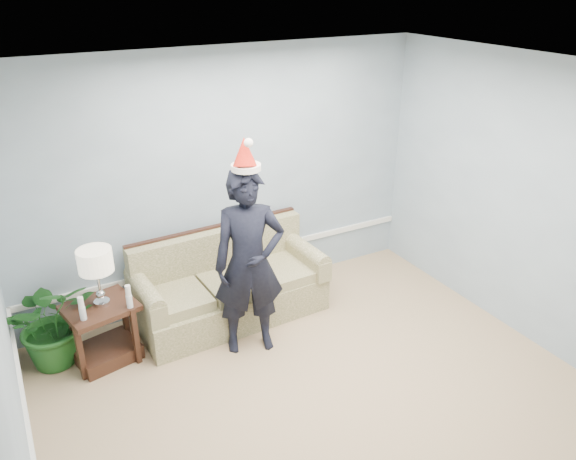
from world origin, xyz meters
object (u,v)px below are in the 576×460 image
at_px(sofa, 229,287).
at_px(side_table, 105,338).
at_px(teddy_bear, 254,264).
at_px(table_lamp, 95,263).
at_px(houseplant, 53,322).
at_px(man, 249,263).

xyz_separation_m(sofa, side_table, (-1.32, -0.16, -0.09)).
bearing_deg(sofa, teddy_bear, -35.80).
bearing_deg(teddy_bear, table_lamp, 160.64).
height_order(sofa, side_table, sofa).
bearing_deg(sofa, side_table, -175.55).
distance_m(houseplant, man, 1.86).
xyz_separation_m(side_table, table_lamp, (0.03, 0.03, 0.77)).
bearing_deg(table_lamp, side_table, -137.64).
bearing_deg(table_lamp, sofa, 5.63).
bearing_deg(table_lamp, teddy_bear, -0.89).
distance_m(sofa, side_table, 1.33).
height_order(houseplant, teddy_bear, houseplant).
relative_size(sofa, side_table, 2.80).
bearing_deg(man, houseplant, 174.60).
bearing_deg(teddy_bear, side_table, 161.70).
relative_size(table_lamp, teddy_bear, 1.41).
height_order(table_lamp, man, man).
relative_size(houseplant, teddy_bear, 2.23).
bearing_deg(houseplant, side_table, -24.43).
bearing_deg(side_table, man, -19.52).
relative_size(side_table, teddy_bear, 1.80).
relative_size(sofa, table_lamp, 3.58).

